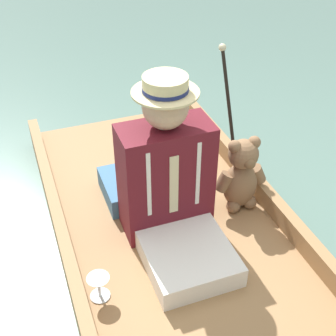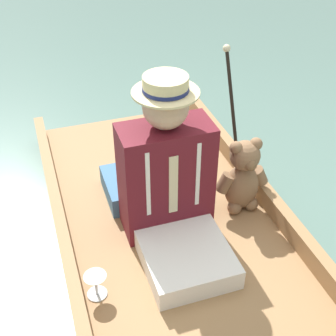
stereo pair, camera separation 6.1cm
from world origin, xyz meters
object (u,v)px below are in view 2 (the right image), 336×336
at_px(seated_person, 170,184).
at_px(walking_cane, 232,105).
at_px(teddy_bear, 243,177).
at_px(wine_glass, 96,281).

xyz_separation_m(seated_person, walking_cane, (-0.51, -0.42, 0.12)).
distance_m(seated_person, teddy_bear, 0.45).
xyz_separation_m(seated_person, teddy_bear, (-0.43, -0.07, -0.11)).
relative_size(seated_person, walking_cane, 1.12).
distance_m(seated_person, walking_cane, 0.67).
bearing_deg(teddy_bear, seated_person, 8.94).
xyz_separation_m(seated_person, wine_glass, (0.44, 0.28, -0.23)).
relative_size(wine_glass, walking_cane, 0.16).
distance_m(teddy_bear, wine_glass, 0.94).
bearing_deg(seated_person, wine_glass, 23.05).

